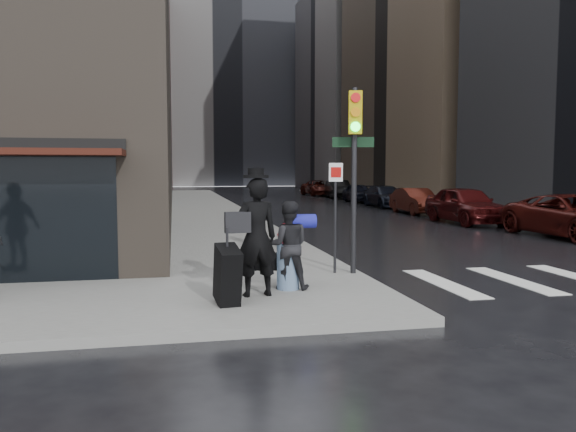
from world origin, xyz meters
name	(u,v)px	position (x,y,z in m)	size (l,w,h in m)	color
ground	(286,302)	(0.00, 0.00, 0.00)	(140.00, 140.00, 0.00)	black
sidewalk_left	(204,205)	(0.00, 27.00, 0.07)	(4.00, 50.00, 0.15)	slate
sidewalk_right	(400,203)	(13.50, 27.00, 0.07)	(3.00, 50.00, 0.15)	slate
bldg_left_far	(76,80)	(-13.00, 62.00, 13.00)	(22.00, 20.00, 26.00)	brown
bldg_right_far	(397,89)	(26.00, 58.00, 12.50)	(22.00, 20.00, 25.00)	slate
bldg_distant	(224,81)	(6.00, 78.00, 16.00)	(40.00, 12.00, 32.00)	slate
man_overcoat	(250,243)	(-0.64, -0.15, 1.09)	(1.17, 1.25, 2.24)	black
man_jeans	(288,245)	(0.12, 0.42, 0.96)	(1.13, 0.77, 1.61)	black
traffic_light	(353,154)	(1.74, 1.63, 2.64)	(0.94, 0.55, 3.86)	black
fire_hydrant	(284,237)	(1.10, 5.70, 0.46)	(0.40, 0.31, 0.70)	maroon
parked_car_0	(574,216)	(11.55, 7.26, 0.74)	(2.47, 5.35, 1.49)	#42100D
parked_car_1	(465,205)	(10.54, 12.78, 0.82)	(1.93, 4.81, 1.64)	#3C0C0C
parked_car_2	(416,201)	(10.72, 18.29, 0.68)	(1.45, 4.15, 1.37)	#3B120B
parked_car_3	(385,196)	(11.18, 23.81, 0.67)	(1.89, 4.64, 1.35)	black
parked_car_4	(359,193)	(11.28, 29.32, 0.68)	(1.61, 4.00, 1.36)	black
parked_car_5	(338,189)	(11.41, 34.83, 0.75)	(1.60, 4.58, 1.51)	black
parked_car_6	(319,188)	(11.16, 40.35, 0.69)	(2.30, 4.99, 1.39)	#45130D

